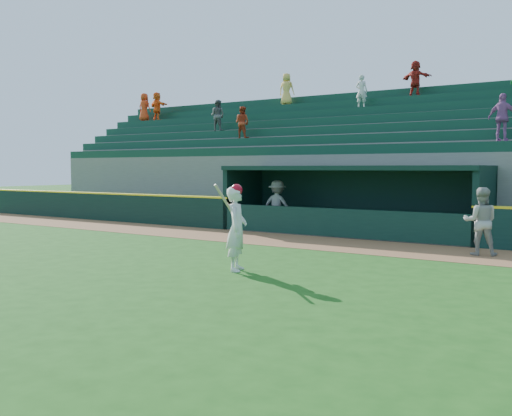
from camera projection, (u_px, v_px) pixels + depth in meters
The scene contains 9 objects.
ground at pixel (220, 264), 14.12m from camera, with size 120.00×120.00×0.00m, color #1A4C13.
warning_track at pixel (313, 242), 18.20m from camera, with size 40.00×3.00×0.01m, color brown.
field_wall_left at pixel (94, 207), 26.26m from camera, with size 15.50×0.30×1.20m, color black.
wall_stripe_left at pixel (93, 193), 26.22m from camera, with size 15.50×0.32×0.06m, color yellow.
dugout_player_front at pixel (481, 221), 15.48m from camera, with size 0.90×0.70×1.86m, color #9E9E99.
dugout_player_inside at pixel (277, 205), 21.89m from camera, with size 1.23×0.71×1.91m, color #979893.
dugout at pixel (353, 196), 20.69m from camera, with size 9.40×2.80×2.46m.
stands at pixel (397, 167), 24.42m from camera, with size 34.50×6.25×7.46m.
batter_at_plate at pixel (237, 228), 13.14m from camera, with size 0.71×0.86×2.03m.
Camera 1 is at (8.44, -11.19, 2.37)m, focal length 40.00 mm.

